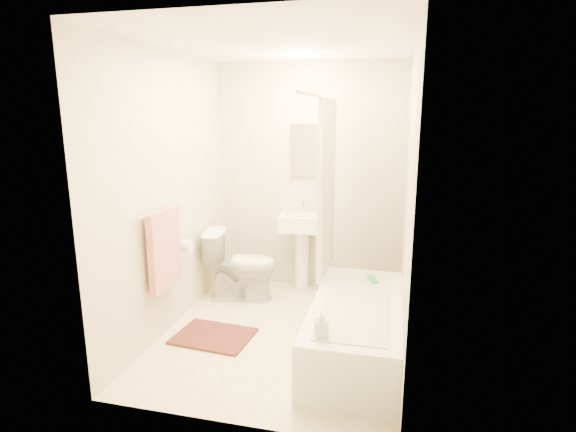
% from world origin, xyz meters
% --- Properties ---
extents(floor, '(2.40, 2.40, 0.00)m').
position_xyz_m(floor, '(0.00, 0.00, 0.00)').
color(floor, beige).
rests_on(floor, ground).
extents(ceiling, '(2.40, 2.40, 0.00)m').
position_xyz_m(ceiling, '(0.00, 0.00, 2.40)').
color(ceiling, white).
rests_on(ceiling, ground).
extents(wall_back, '(2.00, 0.02, 2.40)m').
position_xyz_m(wall_back, '(0.00, 1.20, 1.20)').
color(wall_back, beige).
rests_on(wall_back, ground).
extents(wall_left, '(0.02, 2.40, 2.40)m').
position_xyz_m(wall_left, '(-1.00, 0.00, 1.20)').
color(wall_left, beige).
rests_on(wall_left, ground).
extents(wall_right, '(0.02, 2.40, 2.40)m').
position_xyz_m(wall_right, '(1.00, 0.00, 1.20)').
color(wall_right, beige).
rests_on(wall_right, ground).
extents(mirror, '(0.40, 0.03, 0.55)m').
position_xyz_m(mirror, '(0.00, 1.18, 1.50)').
color(mirror, white).
rests_on(mirror, wall_back).
extents(curtain_rod, '(0.03, 1.70, 0.03)m').
position_xyz_m(curtain_rod, '(0.30, 0.10, 2.00)').
color(curtain_rod, silver).
rests_on(curtain_rod, wall_back).
extents(shower_curtain, '(0.04, 0.80, 1.55)m').
position_xyz_m(shower_curtain, '(0.30, 0.50, 1.22)').
color(shower_curtain, silver).
rests_on(shower_curtain, curtain_rod).
extents(towel_bar, '(0.02, 0.60, 0.02)m').
position_xyz_m(towel_bar, '(-0.96, -0.25, 1.10)').
color(towel_bar, silver).
rests_on(towel_bar, wall_left).
extents(towel, '(0.06, 0.45, 0.66)m').
position_xyz_m(towel, '(-0.93, -0.25, 0.78)').
color(towel, '#CC7266').
rests_on(towel, towel_bar).
extents(toilet_paper, '(0.11, 0.12, 0.12)m').
position_xyz_m(toilet_paper, '(-0.93, 0.12, 0.70)').
color(toilet_paper, white).
rests_on(toilet_paper, wall_left).
extents(toilet, '(0.78, 0.51, 0.72)m').
position_xyz_m(toilet, '(-0.60, 0.68, 0.36)').
color(toilet, white).
rests_on(toilet, floor).
extents(sink, '(0.50, 0.42, 0.91)m').
position_xyz_m(sink, '(-0.04, 1.06, 0.46)').
color(sink, white).
rests_on(sink, floor).
extents(bathtub, '(0.68, 1.56, 0.44)m').
position_xyz_m(bathtub, '(0.66, -0.18, 0.22)').
color(bathtub, white).
rests_on(bathtub, floor).
extents(bath_mat, '(0.68, 0.53, 0.02)m').
position_xyz_m(bath_mat, '(-0.55, -0.20, 0.01)').
color(bath_mat, '#47281F').
rests_on(bath_mat, floor).
extents(soap_bottle, '(0.11, 0.11, 0.18)m').
position_xyz_m(soap_bottle, '(0.48, -0.80, 0.53)').
color(soap_bottle, silver).
rests_on(soap_bottle, bathtub).
extents(scrub_brush, '(0.10, 0.19, 0.04)m').
position_xyz_m(scrub_brush, '(0.75, 0.31, 0.46)').
color(scrub_brush, green).
rests_on(scrub_brush, bathtub).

